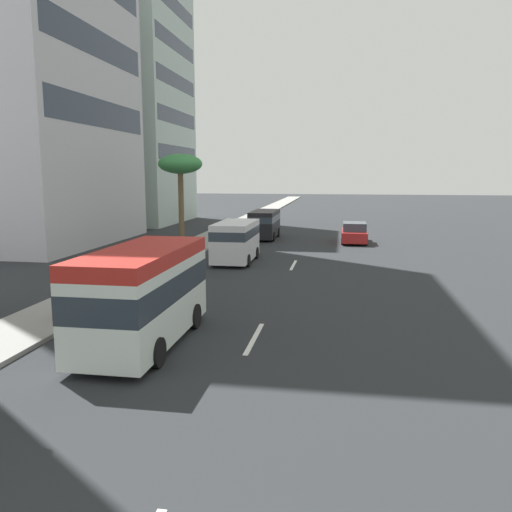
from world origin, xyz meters
The scene contains 12 objects.
ground_plane centered at (31.50, 0.00, 0.00)m, with size 198.00×198.00×0.00m, color #26282B.
sidewalk_right centered at (31.50, 7.76, 0.07)m, with size 162.00×2.76×0.15m, color gray.
lane_stripe_mid centered at (13.45, 0.00, 0.01)m, with size 3.20×0.16×0.01m, color silver.
lane_stripe_far centered at (26.93, 0.00, 0.01)m, with size 3.20×0.16×0.01m, color silver.
car_lead centered at (37.36, -3.66, 0.74)m, with size 4.26×1.93×1.57m.
van_second centered at (27.42, 3.50, 1.38)m, with size 4.91×2.20×2.40m.
minibus_third centered at (12.39, 3.28, 1.64)m, with size 6.30×2.41×2.99m.
van_fourth centered at (38.71, 3.46, 1.30)m, with size 5.13×2.06×2.26m.
pedestrian_near_lamp centered at (23.76, 7.55, 1.12)m, with size 0.32×0.38×1.76m.
pedestrian_by_tree centered at (14.09, 7.14, 1.14)m, with size 0.38×0.38×1.78m.
palm_tree centered at (33.15, 8.65, 5.74)m, with size 3.11×3.11×6.46m.
office_tower_far centered at (50.84, 21.29, 15.25)m, with size 13.26×13.66×30.49m.
Camera 1 is at (-2.14, -2.66, 5.23)m, focal length 35.97 mm.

